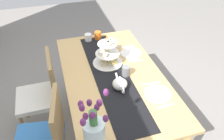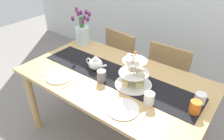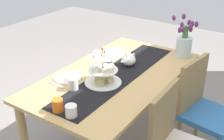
{
  "view_description": "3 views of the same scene",
  "coord_description": "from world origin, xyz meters",
  "px_view_note": "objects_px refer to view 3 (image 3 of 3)",
  "views": [
    {
      "loc": [
        -1.62,
        0.49,
        2.11
      ],
      "look_at": [
        0.0,
        0.01,
        0.82
      ],
      "focal_mm": 36.5,
      "sensor_mm": 36.0,
      "label": 1
    },
    {
      "loc": [
        0.91,
        -1.23,
        1.8
      ],
      "look_at": [
        -0.04,
        0.03,
        0.81
      ],
      "focal_mm": 34.36,
      "sensor_mm": 36.0,
      "label": 2
    },
    {
      "loc": [
        1.9,
        1.23,
        1.91
      ],
      "look_at": [
        0.01,
        -0.04,
        0.8
      ],
      "focal_mm": 47.29,
      "sensor_mm": 36.0,
      "label": 3
    }
  ],
  "objects_px": {
    "tulip_vase": "(184,43)",
    "cream_jug": "(71,111)",
    "chair_left": "(203,106)",
    "dinner_plate_left": "(112,52)",
    "tiered_cake_stand": "(103,72)",
    "teapot": "(129,59)",
    "knife_left": "(104,57)",
    "fork_right": "(79,72)",
    "mug_grey": "(108,64)",
    "mug_white_text": "(73,84)",
    "mug_orange": "(58,105)",
    "fork_left": "(120,48)",
    "knife_right": "(56,85)",
    "dining_table": "(116,85)",
    "dinner_plate_right": "(68,78)"
  },
  "relations": [
    {
      "from": "fork_left",
      "to": "fork_right",
      "type": "distance_m",
      "value": 0.66
    },
    {
      "from": "fork_right",
      "to": "knife_right",
      "type": "height_order",
      "value": "same"
    },
    {
      "from": "tiered_cake_stand",
      "to": "cream_jug",
      "type": "bearing_deg",
      "value": 10.94
    },
    {
      "from": "dining_table",
      "to": "dinner_plate_left",
      "type": "relative_size",
      "value": 7.1
    },
    {
      "from": "knife_right",
      "to": "mug_white_text",
      "type": "bearing_deg",
      "value": 100.7
    },
    {
      "from": "knife_left",
      "to": "knife_right",
      "type": "relative_size",
      "value": 1.0
    },
    {
      "from": "chair_left",
      "to": "knife_left",
      "type": "height_order",
      "value": "chair_left"
    },
    {
      "from": "mug_white_text",
      "to": "fork_right",
      "type": "bearing_deg",
      "value": -148.37
    },
    {
      "from": "mug_grey",
      "to": "mug_white_text",
      "type": "height_order",
      "value": "mug_grey"
    },
    {
      "from": "tulip_vase",
      "to": "mug_white_text",
      "type": "bearing_deg",
      "value": -23.03
    },
    {
      "from": "dining_table",
      "to": "mug_orange",
      "type": "bearing_deg",
      "value": -1.69
    },
    {
      "from": "tiered_cake_stand",
      "to": "knife_right",
      "type": "xyz_separation_m",
      "value": [
        0.24,
        -0.29,
        -0.1
      ]
    },
    {
      "from": "knife_left",
      "to": "dinner_plate_right",
      "type": "relative_size",
      "value": 0.74
    },
    {
      "from": "mug_grey",
      "to": "mug_orange",
      "type": "height_order",
      "value": "mug_grey"
    },
    {
      "from": "chair_left",
      "to": "cream_jug",
      "type": "bearing_deg",
      "value": -29.78
    },
    {
      "from": "tiered_cake_stand",
      "to": "dinner_plate_left",
      "type": "xyz_separation_m",
      "value": [
        -0.57,
        -0.29,
        -0.1
      ]
    },
    {
      "from": "knife_left",
      "to": "mug_grey",
      "type": "relative_size",
      "value": 1.79
    },
    {
      "from": "tiered_cake_stand",
      "to": "teapot",
      "type": "distance_m",
      "value": 0.41
    },
    {
      "from": "fork_left",
      "to": "knife_left",
      "type": "relative_size",
      "value": 0.88
    },
    {
      "from": "dinner_plate_left",
      "to": "mug_white_text",
      "type": "distance_m",
      "value": 0.8
    },
    {
      "from": "dining_table",
      "to": "teapot",
      "type": "relative_size",
      "value": 6.85
    },
    {
      "from": "teapot",
      "to": "mug_white_text",
      "type": "bearing_deg",
      "value": -11.97
    },
    {
      "from": "knife_right",
      "to": "fork_right",
      "type": "bearing_deg",
      "value": 180.0
    },
    {
      "from": "cream_jug",
      "to": "mug_grey",
      "type": "bearing_deg",
      "value": -164.31
    },
    {
      "from": "teapot",
      "to": "cream_jug",
      "type": "bearing_deg",
      "value": 6.06
    },
    {
      "from": "dinner_plate_right",
      "to": "mug_grey",
      "type": "distance_m",
      "value": 0.39
    },
    {
      "from": "dining_table",
      "to": "fork_right",
      "type": "bearing_deg",
      "value": -63.04
    },
    {
      "from": "teapot",
      "to": "dinner_plate_right",
      "type": "relative_size",
      "value": 1.04
    },
    {
      "from": "fork_right",
      "to": "tulip_vase",
      "type": "bearing_deg",
      "value": 143.1
    },
    {
      "from": "tulip_vase",
      "to": "cream_jug",
      "type": "bearing_deg",
      "value": -9.76
    },
    {
      "from": "chair_left",
      "to": "mug_white_text",
      "type": "relative_size",
      "value": 9.58
    },
    {
      "from": "knife_left",
      "to": "fork_right",
      "type": "relative_size",
      "value": 1.13
    },
    {
      "from": "knife_right",
      "to": "mug_orange",
      "type": "xyz_separation_m",
      "value": [
        0.26,
        0.27,
        0.04
      ]
    },
    {
      "from": "cream_jug",
      "to": "dinner_plate_right",
      "type": "distance_m",
      "value": 0.56
    },
    {
      "from": "tiered_cake_stand",
      "to": "teapot",
      "type": "xyz_separation_m",
      "value": [
        -0.4,
        0.0,
        -0.04
      ]
    },
    {
      "from": "chair_left",
      "to": "tiered_cake_stand",
      "type": "xyz_separation_m",
      "value": [
        0.53,
        -0.68,
        0.37
      ]
    },
    {
      "from": "chair_left",
      "to": "teapot",
      "type": "height_order",
      "value": "chair_left"
    },
    {
      "from": "knife_left",
      "to": "tiered_cake_stand",
      "type": "bearing_deg",
      "value": 34.58
    },
    {
      "from": "tiered_cake_stand",
      "to": "cream_jug",
      "type": "distance_m",
      "value": 0.51
    },
    {
      "from": "chair_left",
      "to": "dinner_plate_left",
      "type": "bearing_deg",
      "value": -92.3
    },
    {
      "from": "dining_table",
      "to": "teapot",
      "type": "xyz_separation_m",
      "value": [
        -0.21,
        0.0,
        0.17
      ]
    },
    {
      "from": "tiered_cake_stand",
      "to": "teapot",
      "type": "bearing_deg",
      "value": 179.9
    },
    {
      "from": "knife_right",
      "to": "mug_white_text",
      "type": "distance_m",
      "value": 0.17
    },
    {
      "from": "tiered_cake_stand",
      "to": "fork_left",
      "type": "relative_size",
      "value": 2.03
    },
    {
      "from": "knife_right",
      "to": "mug_grey",
      "type": "relative_size",
      "value": 1.79
    },
    {
      "from": "mug_grey",
      "to": "mug_white_text",
      "type": "bearing_deg",
      "value": -2.35
    },
    {
      "from": "mug_orange",
      "to": "knife_left",
      "type": "bearing_deg",
      "value": -163.71
    },
    {
      "from": "dining_table",
      "to": "tiered_cake_stand",
      "type": "height_order",
      "value": "tiered_cake_stand"
    },
    {
      "from": "fork_left",
      "to": "tiered_cake_stand",
      "type": "bearing_deg",
      "value": 22.2
    },
    {
      "from": "dining_table",
      "to": "dinner_plate_right",
      "type": "xyz_separation_m",
      "value": [
        0.29,
        -0.29,
        0.11
      ]
    }
  ]
}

